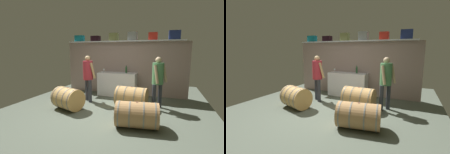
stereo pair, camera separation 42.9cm
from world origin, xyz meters
The scene contains 17 objects.
ground_plane centered at (0.00, 0.60, -0.01)m, with size 5.89×8.03×0.02m, color #525B4E.
back_wall_panel centered at (0.00, 2.41, 1.00)m, with size 4.69×0.10×2.01m, color gray.
high_shelf_board centered at (0.00, 2.26, 2.02)m, with size 4.32×0.40×0.03m, color silver.
toolcase_teal centered at (-1.79, 2.26, 2.16)m, with size 0.35×0.21×0.24m, color #127789.
toolcase_black centered at (-1.08, 2.26, 2.14)m, with size 0.33×0.24×0.21m, color black.
toolcase_olive centered at (-0.34, 2.26, 2.18)m, with size 0.31×0.22×0.29m, color olive.
toolcase_grey centered at (0.38, 2.26, 2.19)m, with size 0.31×0.28×0.30m, color gray.
toolcase_red centered at (1.09, 2.26, 2.17)m, with size 0.29×0.26×0.26m, color red.
toolcase_navy centered at (1.78, 2.26, 2.19)m, with size 0.36×0.29×0.30m, color navy.
work_cabinet centered at (-0.14, 2.08, 0.43)m, with size 1.43×0.54×0.87m, color white.
wine_bottle_green centered at (0.18, 2.16, 1.00)m, with size 0.07×0.07×0.28m.
wine_glass centered at (-0.68, 2.09, 0.96)m, with size 0.07×0.07×0.13m.
wine_barrel_near centered at (0.65, 0.97, 0.31)m, with size 0.93×0.68×0.63m.
wine_barrel_far centered at (-1.05, 0.24, 0.32)m, with size 0.95×0.83×0.64m.
wine_barrel_flank centered at (1.03, -0.23, 0.29)m, with size 0.99×0.69×0.59m.
winemaker_pouring centered at (-0.84, 1.12, 0.93)m, with size 0.49×0.47×1.52m.
visitor_tasting centered at (1.37, 1.13, 0.93)m, with size 0.44×0.47×1.51m.
Camera 1 is at (1.59, -3.53, 1.67)m, focal length 25.52 mm.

